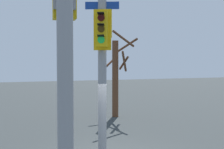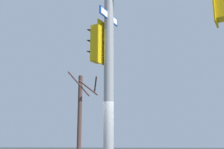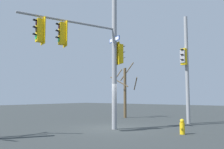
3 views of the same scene
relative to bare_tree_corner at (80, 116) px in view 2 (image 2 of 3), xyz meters
name	(u,v)px [view 2 (image 2 of 3)]	position (x,y,z in m)	size (l,w,h in m)	color
main_signal_pole_assembly	(141,17)	(-3.21, 8.58, 2.11)	(5.66, 4.58, 9.15)	gray
bare_tree_corner	(80,116)	(0.00, 0.00, 0.00)	(1.71, 2.09, 5.27)	#49332F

